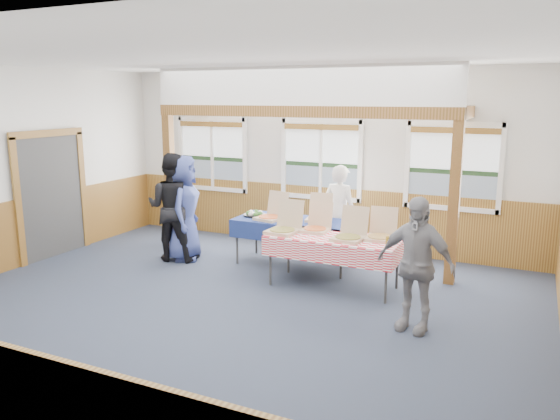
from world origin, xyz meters
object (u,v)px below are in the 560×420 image
object	(u,v)px
table_right	(334,240)
woman_black	(173,207)
woman_white	(340,213)
person_grey	(415,264)
table_left	(296,223)
man_blue	(183,208)

from	to	relation	value
table_right	woman_black	bearing A→B (deg)	163.71
woman_white	person_grey	bearing A→B (deg)	136.64
table_left	person_grey	world-z (taller)	person_grey
table_left	table_right	bearing A→B (deg)	-50.88
table_right	woman_white	xyz separation A→B (m)	(-0.38, 1.35, 0.11)
woman_white	woman_black	bearing A→B (deg)	35.44
table_left	woman_black	bearing A→B (deg)	-176.33
table_right	woman_white	size ratio (longest dim) A/B	1.26
table_right	woman_white	world-z (taller)	woman_white
table_right	man_blue	distance (m)	2.78
woman_white	person_grey	distance (m)	2.92
woman_white	woman_black	size ratio (longest dim) A/B	0.89
table_left	person_grey	distance (m)	2.85
table_left	person_grey	xyz separation A→B (m)	(2.27, -1.72, 0.10)
table_right	person_grey	distance (m)	1.69
person_grey	table_left	bearing A→B (deg)	154.75
table_right	person_grey	bearing A→B (deg)	-49.40
woman_white	woman_black	xyz separation A→B (m)	(-2.53, -1.20, 0.10)
table_left	table_right	size ratio (longest dim) A/B	1.04
table_right	man_blue	size ratio (longest dim) A/B	1.14
man_blue	person_grey	size ratio (longest dim) A/B	1.10
woman_black	man_blue	world-z (taller)	woman_black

